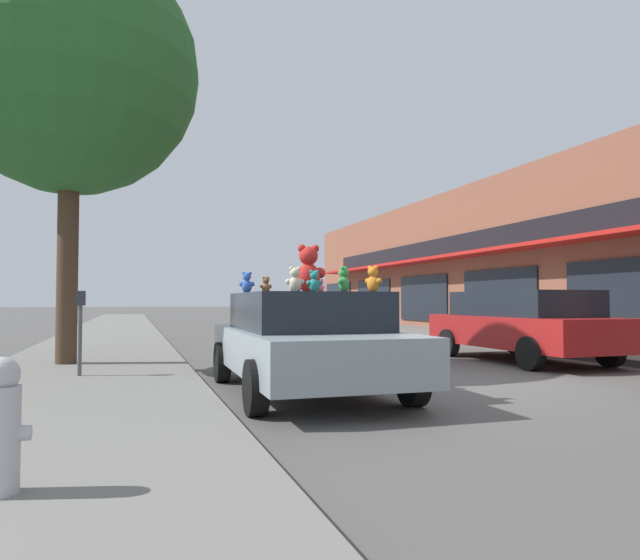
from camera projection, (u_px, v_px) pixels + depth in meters
name	position (u px, v px, depth m)	size (l,w,h in m)	color
ground_plane	(476.00, 384.00, 8.68)	(260.00, 260.00, 0.00)	#514F4C
sidewalk_near	(71.00, 399.00, 6.90)	(3.30, 90.00, 0.14)	slate
plush_art_car	(305.00, 339.00, 7.84)	(2.16, 4.44, 1.37)	#8C999E
teddy_bear_giant	(308.00, 270.00, 8.12)	(0.52, 0.33, 0.69)	red
teddy_bear_orange	(373.00, 279.00, 7.29)	(0.21, 0.25, 0.34)	orange
teddy_bear_white	(266.00, 286.00, 8.61)	(0.18, 0.14, 0.25)	white
teddy_bear_blue	(247.00, 283.00, 8.18)	(0.23, 0.16, 0.31)	blue
teddy_bear_pink	(321.00, 286.00, 8.58)	(0.17, 0.12, 0.22)	pink
teddy_bear_brown	(266.00, 285.00, 8.26)	(0.18, 0.11, 0.24)	olive
teddy_bear_cream	(295.00, 280.00, 7.69)	(0.26, 0.17, 0.35)	beige
teddy_bear_teal	(314.00, 281.00, 7.27)	(0.21, 0.13, 0.28)	teal
teddy_bear_purple	(297.00, 285.00, 8.86)	(0.21, 0.14, 0.28)	purple
teddy_bear_green	(344.00, 280.00, 7.43)	(0.22, 0.24, 0.34)	green
parked_car_far_center	(522.00, 323.00, 11.94)	(2.02, 4.51, 1.47)	maroon
street_tree	(71.00, 69.00, 10.39)	(4.60, 4.60, 7.67)	#473323
fire_hydrant	(0.00, 425.00, 3.30)	(0.33, 0.22, 0.79)	#B2B2B7
parking_meter	(80.00, 321.00, 8.55)	(0.14, 0.10, 1.27)	#4C4C51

